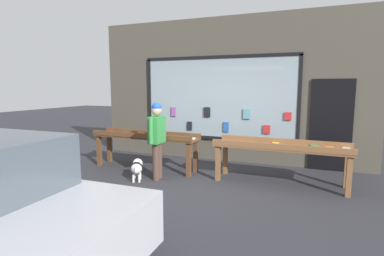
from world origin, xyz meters
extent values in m
plane|color=#2D2D33|center=(0.00, 0.00, 0.00)|extent=(40.00, 40.00, 0.00)
cube|color=#4C473D|center=(0.00, 2.40, 1.83)|extent=(7.07, 0.20, 3.67)
cube|color=#8C9EA8|center=(-0.20, 2.27, 1.63)|extent=(3.97, 0.03, 2.07)
cube|color=black|center=(-0.20, 2.27, 2.67)|extent=(4.05, 0.06, 0.08)
cube|color=black|center=(-0.20, 2.27, 0.59)|extent=(4.05, 0.06, 0.08)
cube|color=black|center=(-2.19, 2.27, 1.63)|extent=(0.08, 0.06, 2.07)
cube|color=black|center=(1.78, 2.27, 1.63)|extent=(0.08, 0.06, 2.07)
cube|color=silver|center=(-1.94, 2.23, 0.88)|extent=(0.14, 0.03, 0.20)
cube|color=#994CA5|center=(-1.44, 2.23, 1.25)|extent=(0.13, 0.03, 0.25)
cube|color=black|center=(-0.97, 2.23, 0.88)|extent=(0.13, 0.03, 0.22)
cube|color=black|center=(-0.47, 2.23, 1.27)|extent=(0.17, 0.03, 0.26)
cube|color=#2659B2|center=(0.04, 2.23, 0.90)|extent=(0.13, 0.03, 0.25)
cube|color=#5999A5|center=(0.56, 2.23, 1.25)|extent=(0.17, 0.03, 0.25)
cube|color=red|center=(1.06, 2.23, 0.89)|extent=(0.16, 0.03, 0.21)
cube|color=red|center=(1.55, 2.23, 1.23)|extent=(0.15, 0.03, 0.19)
cube|color=black|center=(2.48, 2.27, 1.05)|extent=(0.90, 0.04, 2.10)
cube|color=brown|center=(-2.73, 0.67, 0.37)|extent=(0.09, 0.09, 0.74)
cube|color=brown|center=(-0.33, 0.61, 0.37)|extent=(0.09, 0.09, 0.74)
cube|color=brown|center=(-2.72, 1.06, 0.37)|extent=(0.09, 0.09, 0.74)
cube|color=brown|center=(-0.32, 1.00, 0.37)|extent=(0.09, 0.09, 0.74)
cube|color=brown|center=(-1.52, 0.83, 0.76)|extent=(2.61, 0.62, 0.04)
cube|color=brown|center=(-1.53, 0.59, 0.82)|extent=(2.60, 0.13, 0.12)
cube|color=brown|center=(-1.52, 1.08, 0.82)|extent=(2.60, 0.13, 0.12)
cube|color=red|center=(-2.65, 1.00, 0.79)|extent=(0.13, 0.19, 0.03)
cube|color=yellow|center=(-2.23, 0.95, 0.79)|extent=(0.16, 0.21, 0.02)
cube|color=#338C4C|center=(-1.77, 0.82, 0.79)|extent=(0.19, 0.22, 0.03)
cube|color=red|center=(-1.26, 0.79, 0.79)|extent=(0.18, 0.24, 0.02)
cube|color=silver|center=(-0.86, 0.68, 0.80)|extent=(0.18, 0.22, 0.03)
cube|color=silver|center=(-0.36, 0.88, 0.79)|extent=(0.16, 0.21, 0.02)
cube|color=brown|center=(0.32, 0.61, 0.36)|extent=(0.09, 0.09, 0.72)
cube|color=brown|center=(2.72, 0.54, 0.36)|extent=(0.09, 0.09, 0.72)
cube|color=brown|center=(0.33, 1.13, 0.36)|extent=(0.09, 0.09, 0.72)
cube|color=brown|center=(2.73, 1.06, 0.36)|extent=(0.09, 0.09, 0.72)
cube|color=brown|center=(1.52, 0.83, 0.74)|extent=(2.61, 0.75, 0.04)
cube|color=brown|center=(1.52, 0.52, 0.80)|extent=(2.60, 0.13, 0.12)
cube|color=brown|center=(1.53, 1.14, 0.80)|extent=(2.60, 0.13, 0.12)
cube|color=black|center=(0.41, 0.70, 0.77)|extent=(0.12, 0.19, 0.02)
cube|color=orange|center=(0.61, 0.74, 0.78)|extent=(0.14, 0.23, 0.02)
cube|color=#994CA5|center=(0.85, 0.65, 0.78)|extent=(0.17, 0.24, 0.02)
cube|color=black|center=(1.13, 0.84, 0.78)|extent=(0.14, 0.21, 0.03)
cube|color=yellow|center=(1.41, 1.05, 0.77)|extent=(0.16, 0.23, 0.02)
cube|color=silver|center=(1.65, 0.72, 0.78)|extent=(0.19, 0.24, 0.02)
cube|color=yellow|center=(1.90, 0.77, 0.78)|extent=(0.16, 0.21, 0.03)
cube|color=#338C4C|center=(2.15, 1.03, 0.78)|extent=(0.18, 0.22, 0.03)
cube|color=orange|center=(2.41, 0.90, 0.78)|extent=(0.17, 0.20, 0.03)
cube|color=silver|center=(2.69, 1.02, 0.77)|extent=(0.17, 0.22, 0.02)
cylinder|color=#4C382D|center=(-0.88, 0.16, 0.39)|extent=(0.14, 0.14, 0.77)
cylinder|color=#4C382D|center=(-0.89, 0.31, 0.39)|extent=(0.14, 0.14, 0.77)
cube|color=#338C3F|center=(-0.89, 0.24, 1.04)|extent=(0.24, 0.45, 0.55)
cylinder|color=#338C3F|center=(-0.87, -0.04, 1.06)|extent=(0.09, 0.09, 0.52)
cylinder|color=#338C3F|center=(-0.90, 0.51, 1.06)|extent=(0.09, 0.09, 0.52)
sphere|color=tan|center=(-0.89, 0.24, 1.44)|extent=(0.21, 0.21, 0.21)
sphere|color=blue|center=(-0.89, 0.24, 1.50)|extent=(0.20, 0.20, 0.20)
ellipsoid|color=white|center=(-1.22, -0.04, 0.27)|extent=(0.35, 0.40, 0.23)
ellipsoid|color=black|center=(-1.22, -0.04, 0.28)|extent=(0.31, 0.29, 0.24)
sphere|color=white|center=(-1.31, 0.14, 0.31)|extent=(0.21, 0.21, 0.21)
cylinder|color=white|center=(-1.13, -0.22, 0.30)|extent=(0.07, 0.10, 0.12)
cylinder|color=white|center=(-1.21, 0.07, 0.08)|extent=(0.04, 0.04, 0.15)
cylinder|color=white|center=(-1.31, 0.02, 0.08)|extent=(0.04, 0.04, 0.15)
cylinder|color=white|center=(-1.12, -0.11, 0.08)|extent=(0.04, 0.04, 0.15)
cylinder|color=white|center=(-1.23, -0.16, 0.08)|extent=(0.04, 0.04, 0.15)
cylinder|color=black|center=(-0.09, -2.51, 0.30)|extent=(0.60, 0.19, 0.60)
camera|label=1|loc=(2.03, -5.16, 1.91)|focal=28.00mm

